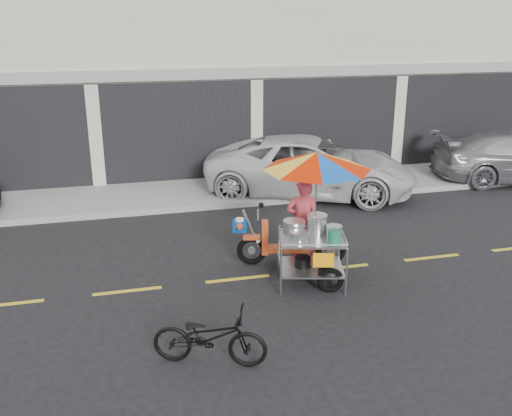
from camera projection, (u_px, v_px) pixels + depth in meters
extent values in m
plane|color=black|center=(339.00, 268.00, 11.01)|extent=(90.00, 90.00, 0.00)
cube|color=gray|center=(265.00, 186.00, 16.03)|extent=(45.00, 3.00, 0.15)
cube|color=beige|center=(227.00, 34.00, 19.36)|extent=(36.00, 8.00, 8.00)
cube|color=black|center=(257.00, 131.00, 16.48)|extent=(35.28, 0.06, 2.90)
cube|color=gray|center=(257.00, 73.00, 15.93)|extent=(36.00, 0.12, 0.30)
cube|color=gold|center=(339.00, 268.00, 11.01)|extent=(42.00, 0.10, 0.01)
imported|color=silver|center=(311.00, 166.00, 15.32)|extent=(6.12, 4.59, 1.55)
imported|color=black|center=(210.00, 337.00, 7.86)|extent=(1.70, 1.11, 0.85)
torus|color=black|center=(252.00, 251.00, 11.08)|extent=(0.60, 0.25, 0.59)
torus|color=black|center=(331.00, 250.00, 11.08)|extent=(0.60, 0.25, 0.59)
cylinder|color=#9EA0A5|center=(252.00, 251.00, 11.08)|extent=(0.15, 0.10, 0.14)
cylinder|color=#9EA0A5|center=(331.00, 250.00, 11.08)|extent=(0.15, 0.10, 0.14)
cube|color=#CD4A1D|center=(252.00, 237.00, 10.99)|extent=(0.35, 0.20, 0.08)
cylinder|color=#9EA0A5|center=(252.00, 230.00, 10.94)|extent=(0.38, 0.14, 0.83)
cube|color=#CD4A1D|center=(265.00, 237.00, 10.99)|extent=(0.21, 0.37, 0.62)
cube|color=#CD4A1D|center=(289.00, 249.00, 11.07)|extent=(0.87, 0.48, 0.08)
cube|color=#CD4A1D|center=(313.00, 237.00, 10.99)|extent=(0.81, 0.45, 0.41)
cube|color=black|center=(308.00, 226.00, 10.92)|extent=(0.71, 0.40, 0.10)
cylinder|color=#9EA0A5|center=(258.00, 215.00, 10.84)|extent=(0.17, 0.56, 0.04)
sphere|color=black|center=(261.00, 205.00, 11.00)|extent=(0.10, 0.10, 0.10)
cylinder|color=white|center=(258.00, 241.00, 11.02)|extent=(0.15, 0.15, 0.05)
cube|color=navy|center=(240.00, 226.00, 10.92)|extent=(0.31, 0.28, 0.21)
cylinder|color=white|center=(240.00, 220.00, 10.88)|extent=(0.20, 0.20, 0.05)
cone|color=#CD4A1D|center=(240.00, 228.00, 10.74)|extent=(0.23, 0.26, 0.19)
torus|color=black|center=(330.00, 280.00, 9.98)|extent=(0.48, 0.22, 0.47)
cylinder|color=#9EA0A5|center=(281.00, 272.00, 9.82)|extent=(0.04, 0.04, 0.87)
cylinder|color=#9EA0A5|center=(279.00, 251.00, 10.69)|extent=(0.04, 0.04, 0.87)
cylinder|color=#9EA0A5|center=(347.00, 272.00, 9.82)|extent=(0.04, 0.04, 0.87)
cylinder|color=#9EA0A5|center=(339.00, 251.00, 10.69)|extent=(0.04, 0.04, 0.87)
cube|color=#9EA0A5|center=(311.00, 267.00, 10.30)|extent=(1.32, 1.17, 0.03)
cube|color=#9EA0A5|center=(312.00, 238.00, 10.11)|extent=(1.32, 1.17, 0.04)
cylinder|color=#9EA0A5|center=(315.00, 245.00, 9.66)|extent=(1.10, 0.30, 0.02)
cylinder|color=#9EA0A5|center=(310.00, 226.00, 10.53)|extent=(1.10, 0.30, 0.02)
cylinder|color=#9EA0A5|center=(280.00, 235.00, 10.09)|extent=(0.25, 0.90, 0.02)
cylinder|color=#9EA0A5|center=(344.00, 235.00, 10.10)|extent=(0.25, 0.90, 0.02)
cylinder|color=#9EA0A5|center=(309.00, 257.00, 10.74)|extent=(0.23, 0.76, 0.04)
cylinder|color=#9EA0A5|center=(310.00, 232.00, 10.57)|extent=(0.23, 0.76, 0.04)
cube|color=#FFA10B|center=(323.00, 260.00, 9.71)|extent=(0.35, 0.11, 0.26)
cylinder|color=#B7B7BC|center=(294.00, 227.00, 10.27)|extent=(0.48, 0.48, 0.22)
cylinder|color=#B7B7BC|center=(317.00, 224.00, 10.27)|extent=(0.44, 0.44, 0.32)
cylinder|color=#B7B7BC|center=(334.00, 232.00, 10.13)|extent=(0.35, 0.35, 0.17)
cylinder|color=#B7B7BC|center=(298.00, 237.00, 9.91)|extent=(0.37, 0.37, 0.15)
cylinder|color=#1A754D|center=(335.00, 237.00, 9.83)|extent=(0.27, 0.27, 0.23)
cylinder|color=black|center=(303.00, 262.00, 10.26)|extent=(0.35, 0.35, 0.19)
cylinder|color=black|center=(325.00, 262.00, 10.27)|extent=(0.30, 0.30, 0.16)
cylinder|color=#9EA0A5|center=(316.00, 195.00, 9.96)|extent=(0.03, 0.03, 1.54)
sphere|color=#9EA0A5|center=(317.00, 151.00, 9.71)|extent=(0.06, 0.06, 0.06)
imported|color=#C23A45|center=(303.00, 222.00, 10.89)|extent=(0.72, 0.56, 1.74)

